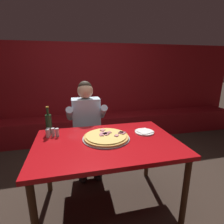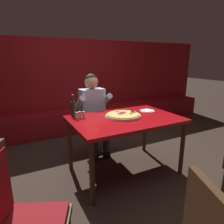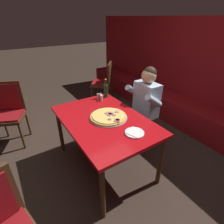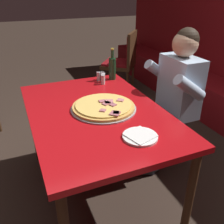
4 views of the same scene
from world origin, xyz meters
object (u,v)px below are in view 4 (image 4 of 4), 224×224
at_px(plate_white_paper, 140,136).
at_px(shaker_oregano, 99,77).
at_px(pizza, 104,107).
at_px(beer_bottle, 112,68).
at_px(main_dining_table, 96,120).
at_px(diner_seated_blue_shirt, 171,96).
at_px(shaker_parmesan, 103,80).
at_px(shaker_red_pepper_flakes, 102,77).
at_px(shaker_black_pepper, 103,78).
at_px(dining_chair_by_booth, 123,60).

relative_size(plate_white_paper, shaker_oregano, 2.44).
relative_size(pizza, beer_bottle, 1.62).
relative_size(main_dining_table, diner_seated_blue_shirt, 1.08).
height_order(main_dining_table, shaker_parmesan, shaker_parmesan).
bearing_deg(shaker_red_pepper_flakes, shaker_oregano, -99.83).
distance_m(pizza, plate_white_paper, 0.44).
bearing_deg(plate_white_paper, shaker_oregano, 173.80).
bearing_deg(shaker_oregano, shaker_black_pepper, 26.81).
bearing_deg(shaker_oregano, pizza, -16.54).
xyz_separation_m(plate_white_paper, shaker_black_pepper, (-0.96, 0.14, 0.03)).
distance_m(pizza, shaker_red_pepper_flakes, 0.61).
bearing_deg(beer_bottle, diner_seated_blue_shirt, 39.63).
height_order(plate_white_paper, shaker_black_pepper, shaker_black_pepper).
bearing_deg(diner_seated_blue_shirt, dining_chair_by_booth, 169.21).
relative_size(shaker_oregano, shaker_black_pepper, 1.00).
bearing_deg(shaker_red_pepper_flakes, pizza, -20.00).
bearing_deg(diner_seated_blue_shirt, beer_bottle, -140.37).
bearing_deg(shaker_parmesan, shaker_black_pepper, 157.30).
relative_size(pizza, shaker_oregano, 5.51).
bearing_deg(shaker_oregano, plate_white_paper, -6.20).
relative_size(diner_seated_blue_shirt, dining_chair_by_booth, 1.29).
xyz_separation_m(diner_seated_blue_shirt, dining_chair_by_booth, (-1.62, 0.31, -0.12)).
relative_size(shaker_parmesan, shaker_black_pepper, 1.00).
xyz_separation_m(main_dining_table, shaker_black_pepper, (-0.52, 0.26, 0.12)).
bearing_deg(beer_bottle, shaker_black_pepper, -67.04).
height_order(plate_white_paper, shaker_oregano, shaker_oregano).
xyz_separation_m(shaker_black_pepper, diner_seated_blue_shirt, (0.39, 0.48, -0.10)).
distance_m(main_dining_table, shaker_red_pepper_flakes, 0.63).
relative_size(plate_white_paper, shaker_parmesan, 2.44).
relative_size(main_dining_table, shaker_black_pepper, 16.07).
relative_size(shaker_parmesan, dining_chair_by_booth, 0.09).
bearing_deg(beer_bottle, shaker_oregano, -91.47).
xyz_separation_m(main_dining_table, pizza, (0.01, 0.06, 0.10)).
relative_size(shaker_red_pepper_flakes, shaker_oregano, 1.00).
bearing_deg(pizza, shaker_oregano, 163.46).
height_order(shaker_parmesan, dining_chair_by_booth, dining_chair_by_booth).
distance_m(main_dining_table, shaker_parmesan, 0.54).
xyz_separation_m(plate_white_paper, diner_seated_blue_shirt, (-0.57, 0.61, -0.07)).
bearing_deg(pizza, diner_seated_blue_shirt, 100.93).
xyz_separation_m(main_dining_table, shaker_oregano, (-0.57, 0.23, 0.12)).
bearing_deg(pizza, shaker_black_pepper, 159.43).
bearing_deg(dining_chair_by_booth, shaker_parmesan, -32.36).
distance_m(plate_white_paper, dining_chair_by_booth, 2.38).
distance_m(pizza, shaker_black_pepper, 0.56).
xyz_separation_m(main_dining_table, dining_chair_by_booth, (-1.75, 1.04, -0.10)).
distance_m(beer_bottle, dining_chair_by_booth, 1.39).
height_order(main_dining_table, pizza, pizza).
relative_size(shaker_black_pepper, diner_seated_blue_shirt, 0.07).
bearing_deg(main_dining_table, shaker_oregano, 158.03).
distance_m(plate_white_paper, shaker_oregano, 1.02).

